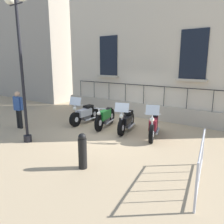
{
  "coord_description": "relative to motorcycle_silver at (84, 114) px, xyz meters",
  "views": [
    {
      "loc": [
        7.5,
        5.38,
        2.86
      ],
      "look_at": [
        0.18,
        0.0,
        0.8
      ],
      "focal_mm": 35.95,
      "sensor_mm": 36.0,
      "label": 1
    }
  ],
  "objects": [
    {
      "name": "motorcycle_black",
      "position": [
        -0.13,
        2.25,
        -0.01
      ],
      "size": [
        1.92,
        0.8,
        1.3
      ],
      "color": "black",
      "rests_on": "ground_plane"
    },
    {
      "name": "motorcycle_green",
      "position": [
        -0.07,
        1.18,
        0.02
      ],
      "size": [
        1.97,
        0.72,
        0.96
      ],
      "color": "black",
      "rests_on": "ground_plane"
    },
    {
      "name": "distant_building",
      "position": [
        -4.9,
        -8.81,
        3.99
      ],
      "size": [
        5.37,
        7.82,
        8.83
      ],
      "color": "#9E9384",
      "rests_on": "ground_plane"
    },
    {
      "name": "pedestrian_standing",
      "position": [
        2.26,
        -1.73,
        0.48
      ],
      "size": [
        0.26,
        0.53,
        1.62
      ],
      "color": "black",
      "rests_on": "ground_plane"
    },
    {
      "name": "motorcycle_silver",
      "position": [
        0.0,
        0.0,
        0.0
      ],
      "size": [
        1.98,
        0.74,
        1.32
      ],
      "color": "black",
      "rests_on": "ground_plane"
    },
    {
      "name": "building_facade",
      "position": [
        -2.95,
        1.73,
        3.79
      ],
      "size": [
        0.82,
        10.48,
        8.68
      ],
      "color": "beige",
      "rests_on": "ground_plane"
    },
    {
      "name": "crowd_barrier",
      "position": [
        2.37,
        5.91,
        0.14
      ],
      "size": [
        2.3,
        0.52,
        1.05
      ],
      "color": "#B7B7BF",
      "rests_on": "ground_plane"
    },
    {
      "name": "bollard",
      "position": [
        3.4,
        3.12,
        0.08
      ],
      "size": [
        0.23,
        0.23,
        1.0
      ],
      "color": "black",
      "rests_on": "ground_plane"
    },
    {
      "name": "lamppost",
      "position": [
        3.07,
        0.05,
        3.12
      ],
      "size": [
        0.36,
        1.06,
        5.02
      ],
      "color": "black",
      "rests_on": "ground_plane"
    },
    {
      "name": "motorcycle_maroon",
      "position": [
        -0.09,
        3.51,
        0.02
      ],
      "size": [
        1.92,
        0.88,
        1.37
      ],
      "color": "black",
      "rests_on": "ground_plane"
    },
    {
      "name": "ground_plane",
      "position": [
        -0.01,
        1.73,
        -0.43
      ],
      "size": [
        60.0,
        60.0,
        0.0
      ],
      "primitive_type": "plane",
      "color": "tan"
    }
  ]
}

